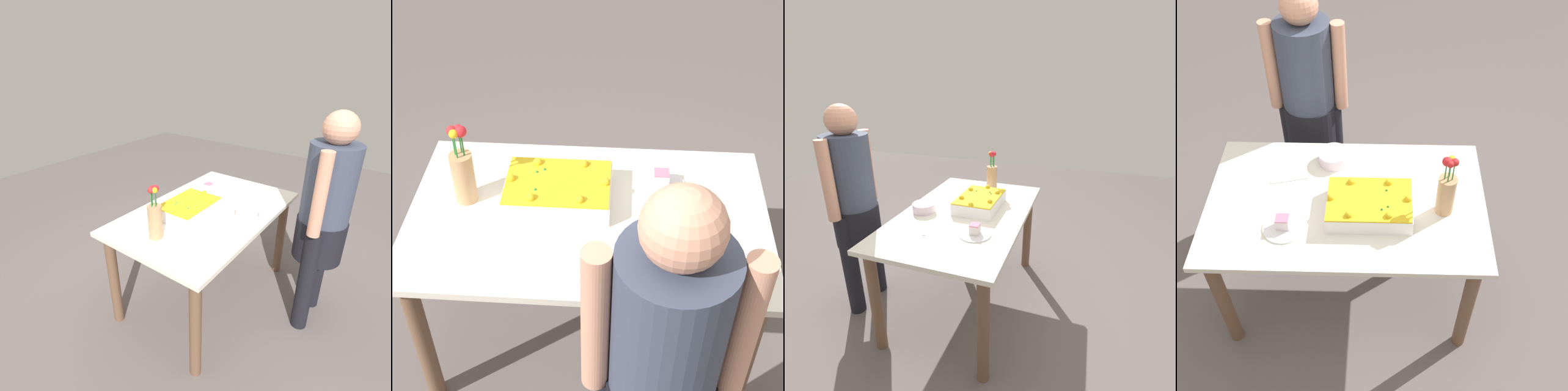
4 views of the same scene
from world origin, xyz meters
TOP-DOWN VIEW (x-y plane):
  - ground_plane at (0.00, 0.00)m, footprint 8.00×8.00m
  - dining_table at (0.00, 0.00)m, footprint 1.37×0.85m
  - sheet_cake at (-0.12, 0.07)m, footprint 0.40×0.29m
  - serving_plate_with_slice at (0.28, 0.18)m, footprint 0.20×0.20m
  - cake_knife at (0.29, -0.13)m, footprint 0.20×0.07m
  - flower_vase at (-0.47, 0.05)m, footprint 0.09×0.09m
  - fruit_bowl at (0.08, -0.28)m, footprint 0.16×0.16m
  - person_standing at (0.26, -0.72)m, footprint 0.45×0.31m

SIDE VIEW (x-z plane):
  - ground_plane at x=0.00m, z-range 0.00..0.00m
  - dining_table at x=0.00m, z-range 0.25..1.00m
  - cake_knife at x=0.29m, z-range 0.75..0.75m
  - serving_plate_with_slice at x=0.28m, z-range 0.73..0.80m
  - fruit_bowl at x=0.08m, z-range 0.75..0.81m
  - sheet_cake at x=-0.12m, z-range 0.74..0.85m
  - person_standing at x=0.26m, z-range 0.11..1.60m
  - flower_vase at x=-0.47m, z-range 0.71..1.05m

